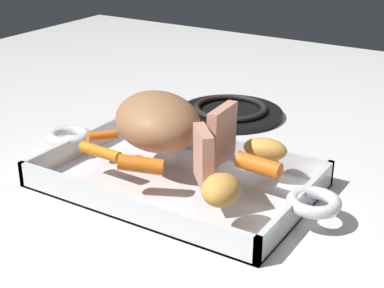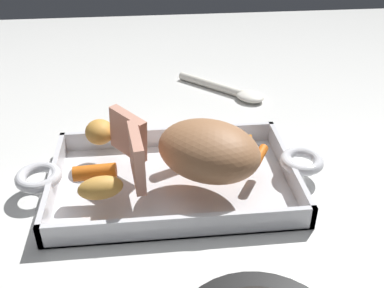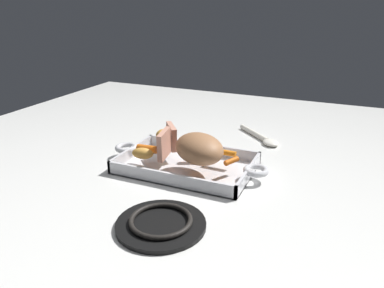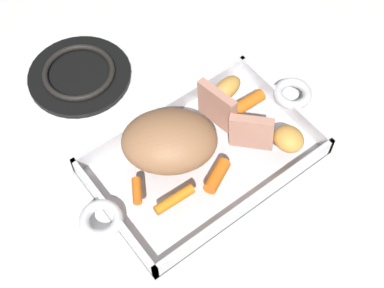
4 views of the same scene
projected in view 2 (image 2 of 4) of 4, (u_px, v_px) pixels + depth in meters
name	position (u px, v px, depth m)	size (l,w,h in m)	color
ground_plane	(174.00, 185.00, 0.68)	(1.81, 1.81, 0.00)	silver
roasting_dish	(174.00, 179.00, 0.68)	(0.46, 0.23, 0.04)	silver
pork_roast	(209.00, 150.00, 0.62)	(0.15, 0.11, 0.08)	#9B6945
roast_slice_thin	(128.00, 134.00, 0.67)	(0.01, 0.07, 0.07)	tan
roast_slice_outer	(137.00, 158.00, 0.61)	(0.01, 0.08, 0.08)	tan
baby_carrot_long	(95.00, 172.00, 0.63)	(0.02, 0.02, 0.06)	orange
baby_carrot_northwest	(182.00, 138.00, 0.70)	(0.02, 0.02, 0.06)	orange
baby_carrot_southeast	(230.00, 140.00, 0.70)	(0.02, 0.02, 0.07)	orange
baby_carrot_center_right	(260.00, 156.00, 0.67)	(0.01, 0.01, 0.04)	orange
potato_corner	(100.00, 132.00, 0.70)	(0.05, 0.05, 0.04)	gold
potato_halved	(101.00, 188.00, 0.59)	(0.06, 0.03, 0.03)	gold
serving_spoon	(230.00, 90.00, 0.95)	(0.18, 0.17, 0.02)	white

